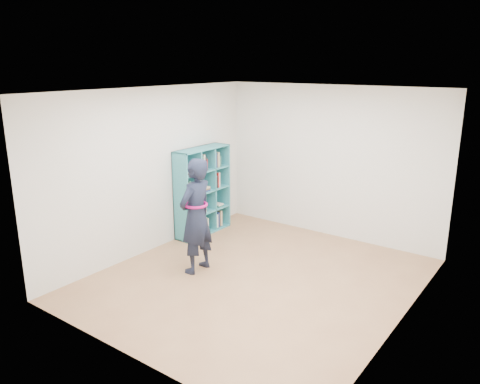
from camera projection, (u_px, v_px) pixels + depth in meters
The scene contains 9 objects.
floor at pixel (256, 279), 6.59m from camera, with size 4.50×4.50×0.00m, color #956544.
ceiling at pixel (258, 91), 5.89m from camera, with size 4.50×4.50×0.00m, color white.
wall_left at pixel (152, 171), 7.38m from camera, with size 0.02×4.50×2.60m, color silver.
wall_right at pixel (408, 219), 5.11m from camera, with size 0.02×4.50×2.60m, color silver.
wall_back at pixel (330, 162), 8.00m from camera, with size 4.00×0.02×2.60m, color silver.
wall_front at pixel (126, 240), 4.49m from camera, with size 4.00×0.02×2.60m, color silver.
bookshelf at pixel (201, 192), 8.21m from camera, with size 0.34×1.15×1.54m.
person at pixel (196, 216), 6.65m from camera, with size 0.41×0.62×1.68m.
smartphone at pixel (191, 205), 6.77m from camera, with size 0.01×0.11×0.14m.
Camera 1 is at (3.36, -5.00, 2.95)m, focal length 35.00 mm.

